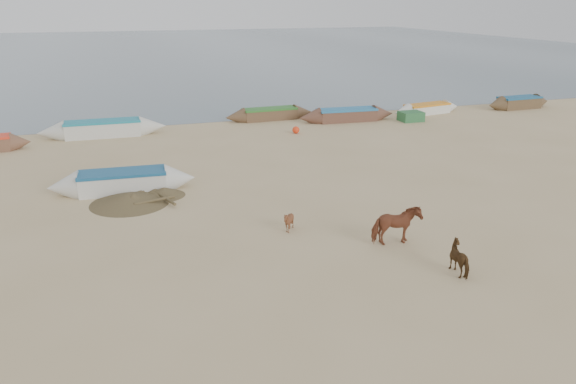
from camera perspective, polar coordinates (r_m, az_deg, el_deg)
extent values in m
plane|color=tan|center=(17.95, 4.09, -6.98)|extent=(140.00, 140.00, 0.00)
plane|color=slate|center=(97.37, -15.19, 13.75)|extent=(160.00, 160.00, 0.00)
imported|color=brown|center=(19.13, 10.93, -3.37)|extent=(1.66, 0.84, 1.36)
imported|color=brown|center=(19.91, 0.06, -2.99)|extent=(0.82, 0.76, 0.78)
imported|color=#4E3319|center=(17.75, 17.29, -6.44)|extent=(1.12, 1.19, 0.96)
cone|color=brown|center=(23.58, -15.82, -0.62)|extent=(3.57, 3.57, 0.44)
sphere|color=red|center=(34.75, 0.81, 6.33)|extent=(0.44, 0.44, 0.44)
cube|color=slate|center=(36.18, -19.34, 5.86)|extent=(1.20, 1.10, 0.56)
cube|color=#2F693B|center=(39.28, 12.38, 7.52)|extent=(1.50, 1.20, 0.64)
cube|color=slate|center=(46.92, 21.86, 8.40)|extent=(1.30, 1.20, 0.60)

